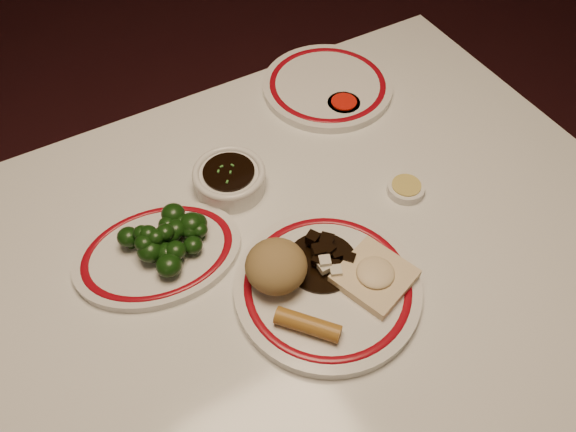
{
  "coord_description": "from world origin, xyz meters",
  "views": [
    {
      "loc": [
        -0.24,
        -0.41,
        1.49
      ],
      "look_at": [
        0.02,
        0.05,
        0.8
      ],
      "focal_mm": 35.0,
      "sensor_mm": 36.0,
      "label": 1
    }
  ],
  "objects_px": {
    "rice_mound": "(276,266)",
    "stirfry_heap": "(324,258)",
    "soy_bowl": "(230,180)",
    "broccoli_plate": "(158,253)",
    "dining_table": "(292,294)",
    "main_plate": "(327,287)",
    "broccoli_pile": "(167,238)",
    "fried_wonton": "(375,276)",
    "spring_roll": "(308,325)"
  },
  "relations": [
    {
      "from": "soy_bowl",
      "to": "main_plate",
      "type": "bearing_deg",
      "value": -81.91
    },
    {
      "from": "dining_table",
      "to": "main_plate",
      "type": "height_order",
      "value": "main_plate"
    },
    {
      "from": "rice_mound",
      "to": "spring_roll",
      "type": "bearing_deg",
      "value": -91.26
    },
    {
      "from": "dining_table",
      "to": "broccoli_plate",
      "type": "bearing_deg",
      "value": 146.63
    },
    {
      "from": "dining_table",
      "to": "soy_bowl",
      "type": "distance_m",
      "value": 0.22
    },
    {
      "from": "rice_mound",
      "to": "stirfry_heap",
      "type": "height_order",
      "value": "rice_mound"
    },
    {
      "from": "stirfry_heap",
      "to": "soy_bowl",
      "type": "bearing_deg",
      "value": 103.9
    },
    {
      "from": "fried_wonton",
      "to": "broccoli_plate",
      "type": "relative_size",
      "value": 0.44
    },
    {
      "from": "rice_mound",
      "to": "fried_wonton",
      "type": "distance_m",
      "value": 0.15
    },
    {
      "from": "dining_table",
      "to": "spring_roll",
      "type": "distance_m",
      "value": 0.17
    },
    {
      "from": "main_plate",
      "to": "rice_mound",
      "type": "distance_m",
      "value": 0.09
    },
    {
      "from": "broccoli_pile",
      "to": "main_plate",
      "type": "bearing_deg",
      "value": -45.61
    },
    {
      "from": "dining_table",
      "to": "soy_bowl",
      "type": "relative_size",
      "value": 9.83
    },
    {
      "from": "soy_bowl",
      "to": "rice_mound",
      "type": "bearing_deg",
      "value": -96.56
    },
    {
      "from": "main_plate",
      "to": "broccoli_pile",
      "type": "distance_m",
      "value": 0.26
    },
    {
      "from": "spring_roll",
      "to": "stirfry_heap",
      "type": "relative_size",
      "value": 0.85
    },
    {
      "from": "main_plate",
      "to": "soy_bowl",
      "type": "xyz_separation_m",
      "value": [
        -0.04,
        0.26,
        0.01
      ]
    },
    {
      "from": "dining_table",
      "to": "fried_wonton",
      "type": "bearing_deg",
      "value": -47.09
    },
    {
      "from": "main_plate",
      "to": "broccoli_plate",
      "type": "height_order",
      "value": "main_plate"
    },
    {
      "from": "spring_roll",
      "to": "broccoli_pile",
      "type": "relative_size",
      "value": 0.68
    },
    {
      "from": "main_plate",
      "to": "broccoli_pile",
      "type": "xyz_separation_m",
      "value": [
        -0.18,
        0.18,
        0.03
      ]
    },
    {
      "from": "broccoli_plate",
      "to": "broccoli_pile",
      "type": "height_order",
      "value": "broccoli_pile"
    },
    {
      "from": "spring_roll",
      "to": "stirfry_heap",
      "type": "bearing_deg",
      "value": 5.64
    },
    {
      "from": "fried_wonton",
      "to": "rice_mound",
      "type": "bearing_deg",
      "value": 149.66
    },
    {
      "from": "main_plate",
      "to": "fried_wonton",
      "type": "bearing_deg",
      "value": -22.06
    },
    {
      "from": "dining_table",
      "to": "spring_roll",
      "type": "relative_size",
      "value": 12.78
    },
    {
      "from": "fried_wonton",
      "to": "stirfry_heap",
      "type": "relative_size",
      "value": 1.15
    },
    {
      "from": "fried_wonton",
      "to": "broccoli_plate",
      "type": "height_order",
      "value": "fried_wonton"
    },
    {
      "from": "main_plate",
      "to": "broccoli_plate",
      "type": "bearing_deg",
      "value": 137.22
    },
    {
      "from": "fried_wonton",
      "to": "soy_bowl",
      "type": "xyz_separation_m",
      "value": [
        -0.1,
        0.28,
        -0.01
      ]
    },
    {
      "from": "rice_mound",
      "to": "broccoli_plate",
      "type": "bearing_deg",
      "value": 135.27
    },
    {
      "from": "spring_roll",
      "to": "broccoli_plate",
      "type": "bearing_deg",
      "value": 79.28
    },
    {
      "from": "main_plate",
      "to": "spring_roll",
      "type": "height_order",
      "value": "spring_roll"
    },
    {
      "from": "fried_wonton",
      "to": "broccoli_plate",
      "type": "xyz_separation_m",
      "value": [
        -0.26,
        0.21,
        -0.02
      ]
    },
    {
      "from": "main_plate",
      "to": "spring_roll",
      "type": "relative_size",
      "value": 3.62
    },
    {
      "from": "fried_wonton",
      "to": "broccoli_pile",
      "type": "distance_m",
      "value": 0.32
    },
    {
      "from": "main_plate",
      "to": "fried_wonton",
      "type": "height_order",
      "value": "fried_wonton"
    },
    {
      "from": "rice_mound",
      "to": "stirfry_heap",
      "type": "xyz_separation_m",
      "value": [
        0.08,
        -0.01,
        -0.02
      ]
    },
    {
      "from": "rice_mound",
      "to": "soy_bowl",
      "type": "distance_m",
      "value": 0.21
    },
    {
      "from": "dining_table",
      "to": "broccoli_plate",
      "type": "relative_size",
      "value": 4.12
    },
    {
      "from": "stirfry_heap",
      "to": "main_plate",
      "type": "bearing_deg",
      "value": -114.6
    },
    {
      "from": "dining_table",
      "to": "broccoli_plate",
      "type": "xyz_separation_m",
      "value": [
        -0.18,
        0.12,
        0.1
      ]
    },
    {
      "from": "fried_wonton",
      "to": "stirfry_heap",
      "type": "xyz_separation_m",
      "value": [
        -0.05,
        0.06,
        -0.0
      ]
    },
    {
      "from": "main_plate",
      "to": "rice_mound",
      "type": "height_order",
      "value": "rice_mound"
    },
    {
      "from": "fried_wonton",
      "to": "spring_roll",
      "type": "bearing_deg",
      "value": -170.8
    },
    {
      "from": "stirfry_heap",
      "to": "broccoli_pile",
      "type": "relative_size",
      "value": 0.8
    },
    {
      "from": "main_plate",
      "to": "broccoli_plate",
      "type": "relative_size",
      "value": 1.17
    },
    {
      "from": "broccoli_plate",
      "to": "dining_table",
      "type": "bearing_deg",
      "value": -33.37
    },
    {
      "from": "spring_roll",
      "to": "rice_mound",
      "type": "bearing_deg",
      "value": 47.64
    },
    {
      "from": "rice_mound",
      "to": "stirfry_heap",
      "type": "bearing_deg",
      "value": -6.43
    }
  ]
}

